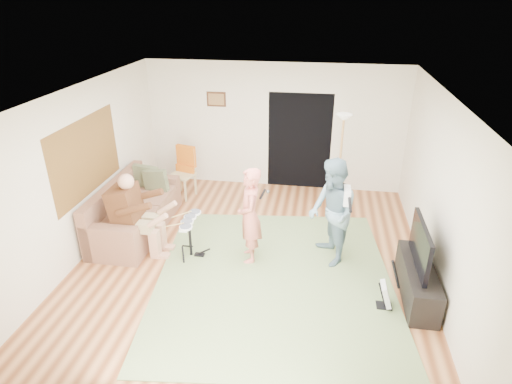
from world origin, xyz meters
The scene contains 19 objects.
floor centered at (0.00, 0.00, 0.00)m, with size 6.00×6.00×0.00m, color brown.
walls centered at (0.00, 0.00, 1.35)m, with size 5.50×6.00×2.70m, color silver, non-canonical shape.
ceiling centered at (0.00, 0.00, 2.70)m, with size 6.00×6.00×0.00m, color white.
window_blinds centered at (-2.74, 0.20, 1.55)m, with size 2.05×2.05×0.00m, color brown.
doorway centered at (0.55, 2.99, 1.05)m, with size 2.10×2.10×0.00m, color black.
picture_frame centered at (-1.25, 2.99, 1.90)m, with size 0.42×0.03×0.32m, color #3F2314.
area_rug centered at (0.44, -0.47, 0.01)m, with size 3.54×3.96×0.02m, color #6A814E.
sofa centered at (-2.30, 0.59, 0.30)m, with size 0.93×2.26×0.92m.
drummer centered at (-1.87, -0.06, 0.55)m, with size 0.91×0.51×1.40m.
drum_kit centered at (-1.00, -0.06, 0.31)m, with size 0.39×0.70×0.72m.
singer centered at (-0.02, 0.00, 0.80)m, with size 0.58×0.38×1.59m, color #D56B5C.
microphone centered at (0.18, 0.00, 1.19)m, with size 0.06×0.06×0.24m, color black, non-canonical shape.
guitarist centered at (1.25, 0.17, 0.87)m, with size 0.85×0.66×1.74m, color slate.
guitar_held centered at (1.45, 0.17, 1.18)m, with size 0.12×0.60×0.26m, color white, non-canonical shape.
guitar_spare centered at (2.04, -0.88, 0.22)m, with size 0.28×0.25×0.78m.
torchiere_lamp centered at (1.40, 2.11, 1.32)m, with size 0.34×0.34×1.92m.
dining_chair centered at (-1.83, 2.13, 0.38)m, with size 0.56×0.59×1.07m.
tv_cabinet centered at (2.50, -0.55, 0.25)m, with size 0.40×1.40×0.50m, color black.
television centered at (2.45, -0.55, 0.85)m, with size 0.06×1.08×0.62m, color black.
Camera 1 is at (1.01, -5.80, 4.01)m, focal length 30.00 mm.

